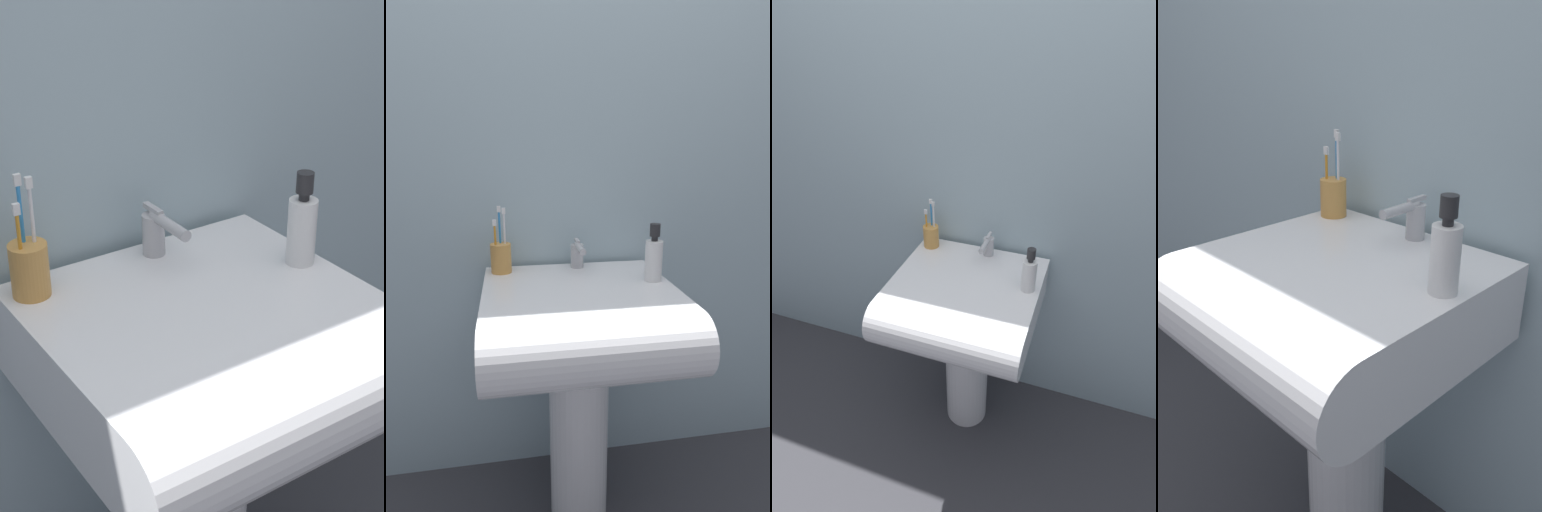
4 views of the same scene
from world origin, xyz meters
The scene contains 7 objects.
ground_plane centered at (0.00, 0.00, 0.00)m, with size 6.00×6.00×0.00m, color #38383D.
wall_back centered at (0.00, 0.29, 1.20)m, with size 5.00×0.05×2.40m, color #9EB7C1.
sink_pedestal centered at (0.00, 0.00, 0.33)m, with size 0.20×0.20×0.66m, color white.
sink_basin centered at (0.00, -0.06, 0.75)m, with size 0.58×0.58×0.18m.
faucet centered at (0.03, 0.18, 0.89)m, with size 0.04×0.14×0.10m.
toothbrush_cup centered at (-0.23, 0.18, 0.89)m, with size 0.07×0.07×0.22m.
soap_bottle centered at (0.24, 0.01, 0.91)m, with size 0.05×0.05×0.18m.
Camera 3 is at (0.41, -1.20, 1.78)m, focal length 28.00 mm.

